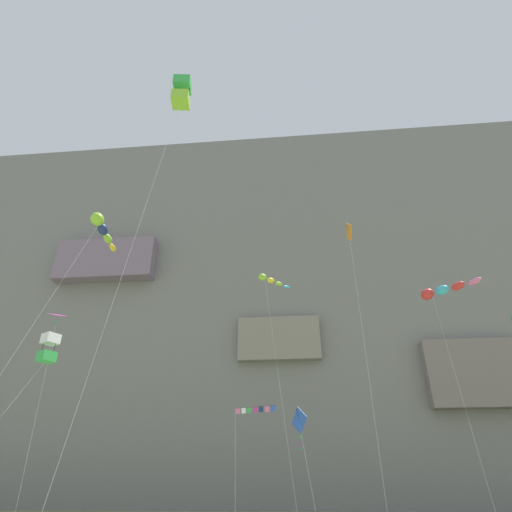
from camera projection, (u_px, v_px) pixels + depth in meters
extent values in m
cube|color=slate|center=(280.00, 308.00, 76.31)|extent=(180.00, 21.78, 61.93)
cube|color=slate|center=(107.00, 262.00, 70.79)|extent=(16.56, 3.35, 7.11)
cube|color=gray|center=(279.00, 341.00, 62.59)|extent=(11.91, 3.23, 6.39)
cube|color=slate|center=(475.00, 374.00, 57.13)|extent=(13.19, 2.89, 9.00)
cube|color=orange|center=(349.00, 232.00, 31.99)|extent=(0.28, 1.50, 1.47)
cylinder|color=black|center=(349.00, 232.00, 31.99)|extent=(0.35, 0.15, 1.19)
cube|color=orange|center=(349.00, 238.00, 31.73)|extent=(0.10, 0.17, 0.09)
cube|color=blue|center=(351.00, 242.00, 31.57)|extent=(0.08, 0.17, 0.09)
cube|color=pink|center=(351.00, 245.00, 31.42)|extent=(0.06, 0.18, 0.09)
cylinder|color=silver|center=(366.00, 354.00, 26.26)|extent=(0.24, 2.41, 19.03)
cube|color=green|center=(182.00, 85.00, 27.66)|extent=(1.19, 1.19, 0.75)
cube|color=#8CCC33|center=(181.00, 100.00, 26.99)|extent=(1.19, 1.19, 0.75)
cylinder|color=black|center=(189.00, 92.00, 27.29)|extent=(0.04, 0.04, 2.03)
cylinder|color=black|center=(174.00, 93.00, 27.37)|extent=(0.04, 0.04, 2.03)
cylinder|color=silver|center=(127.00, 261.00, 20.31)|extent=(2.59, 2.11, 23.54)
pyramid|color=#CC3399|center=(56.00, 321.00, 42.03)|extent=(1.98, 1.75, 0.48)
cube|color=teal|center=(56.00, 323.00, 42.42)|extent=(0.31, 0.49, 0.56)
cylinder|color=silver|center=(38.00, 407.00, 36.42)|extent=(2.97, 4.18, 16.82)
cylinder|color=black|center=(255.00, 407.00, 37.30)|extent=(3.74, 1.30, 0.02)
cube|color=pink|center=(238.00, 411.00, 37.79)|extent=(0.41, 0.17, 0.46)
cube|color=white|center=(244.00, 411.00, 37.59)|extent=(0.41, 0.19, 0.46)
cube|color=green|center=(249.00, 410.00, 37.38)|extent=(0.42, 0.20, 0.46)
cube|color=#CC3399|center=(255.00, 410.00, 37.18)|extent=(0.41, 0.17, 0.46)
cube|color=navy|center=(261.00, 409.00, 36.98)|extent=(0.41, 0.19, 0.46)
cube|color=pink|center=(267.00, 409.00, 36.78)|extent=(0.41, 0.18, 0.46)
cube|color=blue|center=(273.00, 408.00, 36.57)|extent=(0.41, 0.17, 0.46)
cylinder|color=silver|center=(235.00, 460.00, 33.93)|extent=(0.85, 4.56, 8.57)
ellipsoid|color=#8CCC33|center=(97.00, 219.00, 28.81)|extent=(0.98, 1.17, 0.86)
ellipsoid|color=navy|center=(103.00, 229.00, 29.94)|extent=(0.83, 1.15, 0.70)
ellipsoid|color=#8CCC33|center=(108.00, 239.00, 31.08)|extent=(0.67, 1.13, 0.55)
ellipsoid|color=yellow|center=(113.00, 248.00, 32.21)|extent=(0.52, 1.11, 0.39)
cylinder|color=silver|center=(22.00, 342.00, 22.51)|extent=(2.81, 5.25, 18.06)
ellipsoid|color=#8CCC33|center=(263.00, 277.00, 36.39)|extent=(0.98, 0.97, 0.64)
ellipsoid|color=yellow|center=(271.00, 280.00, 36.85)|extent=(0.90, 0.89, 0.53)
ellipsoid|color=#8CCC33|center=(279.00, 284.00, 37.32)|extent=(0.82, 0.80, 0.42)
ellipsoid|color=#38B2D1|center=(287.00, 287.00, 37.78)|extent=(0.74, 0.72, 0.31)
cylinder|color=silver|center=(279.00, 383.00, 31.05)|extent=(2.10, 2.23, 18.00)
cube|color=white|center=(51.00, 339.00, 33.29)|extent=(1.51, 1.51, 0.77)
cube|color=green|center=(46.00, 357.00, 32.60)|extent=(1.51, 1.51, 0.77)
cylinder|color=black|center=(55.00, 348.00, 32.90)|extent=(0.04, 0.04, 2.08)
cylinder|color=black|center=(42.00, 348.00, 32.98)|extent=(0.04, 0.04, 2.08)
ellipsoid|color=red|center=(427.00, 294.00, 38.66)|extent=(1.61, 1.65, 1.11)
ellipsoid|color=#38B2D1|center=(442.00, 290.00, 37.52)|extent=(1.46, 1.52, 0.93)
ellipsoid|color=red|center=(458.00, 286.00, 36.37)|extent=(1.31, 1.39, 0.75)
ellipsoid|color=pink|center=(475.00, 281.00, 35.22)|extent=(1.16, 1.26, 0.57)
cylinder|color=silver|center=(460.00, 389.00, 31.80)|extent=(0.75, 5.05, 17.50)
cube|color=blue|center=(299.00, 420.00, 38.57)|extent=(1.44, 2.00, 2.32)
cylinder|color=black|center=(299.00, 420.00, 38.57)|extent=(0.49, 0.65, 1.85)
cube|color=blue|center=(300.00, 431.00, 38.14)|extent=(0.27, 0.14, 0.14)
cube|color=green|center=(300.00, 437.00, 37.90)|extent=(0.26, 0.16, 0.14)
cube|color=purple|center=(301.00, 443.00, 37.65)|extent=(0.23, 0.21, 0.14)
cube|color=teal|center=(300.00, 449.00, 37.42)|extent=(0.20, 0.24, 0.14)
cylinder|color=silver|center=(308.00, 468.00, 34.25)|extent=(1.01, 5.39, 7.41)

